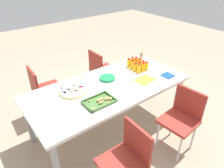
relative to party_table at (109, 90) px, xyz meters
name	(u,v)px	position (x,y,z in m)	size (l,w,h in m)	color
ground_plane	(109,127)	(0.00, 0.00, -0.67)	(12.00, 12.00, 0.00)	tan
party_table	(109,90)	(0.00, 0.00, 0.00)	(2.13, 0.99, 0.72)	silver
chair_far_left	(182,116)	(-0.51, 0.82, -0.17)	(0.43, 0.43, 0.83)	maroon
chair_near_left	(101,69)	(-0.46, -0.83, -0.17)	(0.40, 0.40, 0.83)	maroon
chair_far_right	(127,157)	(0.43, 0.87, -0.17)	(0.41, 0.41, 0.83)	maroon
chair_near_right	(43,88)	(0.59, -0.85, -0.17)	(0.42, 0.42, 0.83)	maroon
juice_bottle_0	(136,61)	(-0.72, -0.25, 0.12)	(0.06, 0.06, 0.14)	#F9AD14
juice_bottle_1	(133,62)	(-0.64, -0.24, 0.13)	(0.06, 0.06, 0.15)	#F9AC14
juice_bottle_2	(129,63)	(-0.57, -0.25, 0.13)	(0.06, 0.06, 0.15)	#F9AE14
juice_bottle_3	(139,63)	(-0.71, -0.17, 0.12)	(0.06, 0.06, 0.14)	#F8AD14
juice_bottle_4	(136,64)	(-0.64, -0.17, 0.13)	(0.05, 0.05, 0.15)	#FAAF14
juice_bottle_5	(133,65)	(-0.57, -0.17, 0.13)	(0.06, 0.06, 0.15)	#F8AC14
juice_bottle_6	(143,65)	(-0.71, -0.09, 0.12)	(0.05, 0.05, 0.13)	#F9AE14
juice_bottle_7	(140,66)	(-0.64, -0.09, 0.12)	(0.05, 0.05, 0.14)	#FAAC14
juice_bottle_8	(136,67)	(-0.56, -0.09, 0.12)	(0.06, 0.06, 0.13)	#F9AC14
juice_bottle_9	(146,66)	(-0.71, -0.02, 0.12)	(0.06, 0.06, 0.14)	#F9AE14
juice_bottle_10	(143,67)	(-0.64, -0.02, 0.12)	(0.05, 0.05, 0.14)	#F9AD14
juice_bottle_11	(139,69)	(-0.56, -0.02, 0.13)	(0.06, 0.06, 0.15)	#F8AE14
fruit_pizza	(73,90)	(0.43, -0.17, 0.07)	(0.36, 0.36, 0.05)	tan
snack_tray	(100,102)	(0.30, 0.23, 0.07)	(0.35, 0.24, 0.04)	#477238
plate_stack	(107,78)	(-0.09, -0.15, 0.08)	(0.22, 0.22, 0.03)	#1E8C4C
napkin_stack	(168,75)	(-0.83, 0.30, 0.06)	(0.15, 0.15, 0.01)	#194CA5
cardboard_tube	(141,57)	(-0.86, -0.28, 0.14)	(0.04, 0.04, 0.16)	#9E7A56
paper_folder	(145,80)	(-0.48, 0.18, 0.06)	(0.26, 0.20, 0.01)	yellow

